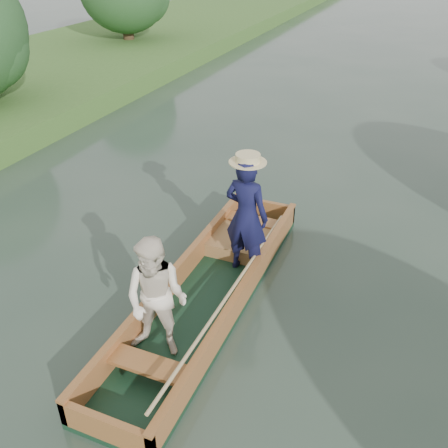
% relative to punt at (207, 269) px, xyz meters
% --- Properties ---
extents(ground, '(120.00, 120.00, 0.00)m').
position_rel_punt_xyz_m(ground, '(-0.02, 0.05, -0.61)').
color(ground, '#283D30').
rests_on(ground, ground).
extents(trees_far, '(22.91, 15.60, 4.47)m').
position_rel_punt_xyz_m(trees_far, '(-0.07, 7.34, 1.85)').
color(trees_far, '#47331E').
rests_on(trees_far, ground).
extents(punt, '(1.16, 5.00, 1.94)m').
position_rel_punt_xyz_m(punt, '(0.00, 0.00, 0.00)').
color(punt, '#13321E').
rests_on(punt, ground).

